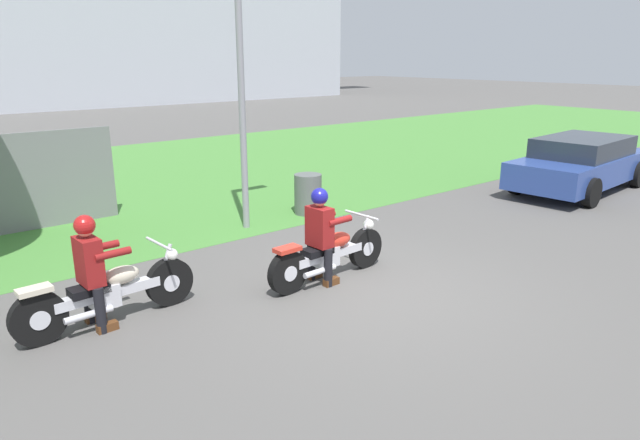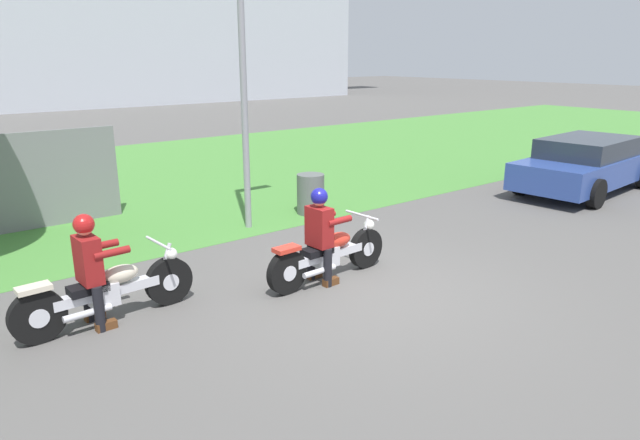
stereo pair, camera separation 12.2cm
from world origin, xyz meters
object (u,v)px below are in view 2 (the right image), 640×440
(streetlight_pole, at_px, (246,14))
(trash_can, at_px, (311,194))
(motorcycle_lead, at_px, (329,255))
(car_parked, at_px, (586,164))
(rider_lead, at_px, (320,228))
(motorcycle_follow, at_px, (108,292))
(rider_follow, at_px, (90,262))

(streetlight_pole, relative_size, trash_can, 7.53)
(motorcycle_lead, bearing_deg, trash_can, 53.99)
(motorcycle_lead, distance_m, car_parked, 8.29)
(streetlight_pole, relative_size, car_parked, 1.36)
(rider_lead, relative_size, trash_can, 1.70)
(streetlight_pole, height_order, car_parked, streetlight_pole)
(motorcycle_lead, relative_size, motorcycle_follow, 0.96)
(motorcycle_lead, xyz_separation_m, car_parked, (8.27, 0.49, 0.28))
(motorcycle_follow, height_order, car_parked, car_parked)
(motorcycle_follow, bearing_deg, streetlight_pole, 31.08)
(motorcycle_follow, relative_size, rider_follow, 1.59)
(rider_lead, bearing_deg, car_parked, 0.86)
(rider_follow, distance_m, streetlight_pole, 5.30)
(motorcycle_follow, distance_m, streetlight_pole, 5.43)
(motorcycle_lead, bearing_deg, rider_lead, 179.12)
(rider_lead, height_order, streetlight_pole, streetlight_pole)
(rider_lead, bearing_deg, motorcycle_follow, 164.74)
(rider_lead, xyz_separation_m, streetlight_pole, (0.75, 2.96, 3.00))
(rider_lead, bearing_deg, rider_follow, 165.54)
(motorcycle_follow, relative_size, streetlight_pole, 0.36)
(trash_can, bearing_deg, rider_lead, -125.65)
(motorcycle_follow, bearing_deg, car_parked, -3.18)
(motorcycle_follow, xyz_separation_m, trash_can, (4.92, 2.37, 0.02))
(motorcycle_lead, height_order, rider_follow, rider_follow)
(motorcycle_follow, height_order, rider_follow, rider_follow)
(motorcycle_lead, relative_size, streetlight_pole, 0.35)
(motorcycle_follow, relative_size, car_parked, 0.49)
(rider_follow, height_order, trash_can, rider_follow)
(car_parked, bearing_deg, streetlight_pole, 158.16)
(streetlight_pole, bearing_deg, motorcycle_lead, -101.13)
(motorcycle_follow, bearing_deg, rider_lead, -15.26)
(trash_can, xyz_separation_m, car_parked, (6.29, -2.50, 0.25))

